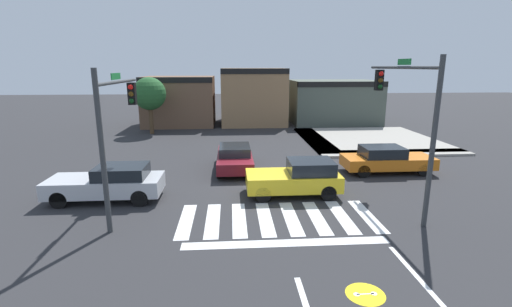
% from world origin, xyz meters
% --- Properties ---
extents(ground_plane, '(120.00, 120.00, 0.00)m').
position_xyz_m(ground_plane, '(0.00, 0.00, 0.00)').
color(ground_plane, '#2B2B2D').
extents(crosswalk_near, '(7.44, 3.18, 0.01)m').
position_xyz_m(crosswalk_near, '(0.00, -4.50, 0.00)').
color(crosswalk_near, silver).
rests_on(crosswalk_near, ground_plane).
extents(bike_detector_marking, '(1.01, 1.01, 0.01)m').
position_xyz_m(bike_detector_marking, '(1.60, -9.35, 0.00)').
color(bike_detector_marking, yellow).
rests_on(bike_detector_marking, ground_plane).
extents(curb_corner_northeast, '(10.00, 10.60, 0.15)m').
position_xyz_m(curb_corner_northeast, '(8.49, 9.42, 0.07)').
color(curb_corner_northeast, '#9E998E').
rests_on(curb_corner_northeast, ground_plane).
extents(storefront_row, '(22.90, 6.71, 5.45)m').
position_xyz_m(storefront_row, '(1.50, 19.06, 2.42)').
color(storefront_row, brown).
rests_on(storefront_row, ground_plane).
extents(traffic_signal_southeast, '(0.32, 6.05, 6.01)m').
position_xyz_m(traffic_signal_southeast, '(5.18, -3.32, 4.21)').
color(traffic_signal_southeast, '#383A3D').
rests_on(traffic_signal_southeast, ground_plane).
extents(traffic_signal_southwest, '(0.32, 4.95, 5.59)m').
position_xyz_m(traffic_signal_southwest, '(-6.00, -3.36, 3.81)').
color(traffic_signal_southwest, '#383A3D').
rests_on(traffic_signal_southwest, ground_plane).
extents(car_yellow, '(4.13, 1.94, 1.57)m').
position_xyz_m(car_yellow, '(1.17, -1.92, 0.79)').
color(car_yellow, gold).
rests_on(car_yellow, ground_plane).
extents(car_silver, '(4.73, 1.89, 1.52)m').
position_xyz_m(car_silver, '(-6.99, -2.03, 0.77)').
color(car_silver, '#B7BABF').
rests_on(car_silver, ground_plane).
extents(car_orange, '(4.78, 1.89, 1.44)m').
position_xyz_m(car_orange, '(6.62, 1.20, 0.73)').
color(car_orange, orange).
rests_on(car_orange, ground_plane).
extents(car_maroon, '(1.90, 4.64, 1.36)m').
position_xyz_m(car_maroon, '(-1.55, 2.34, 0.70)').
color(car_maroon, maroon).
rests_on(car_maroon, ground_plane).
extents(roadside_tree, '(2.75, 2.75, 4.77)m').
position_xyz_m(roadside_tree, '(-8.50, 14.00, 3.37)').
color(roadside_tree, '#4C3823').
rests_on(roadside_tree, ground_plane).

